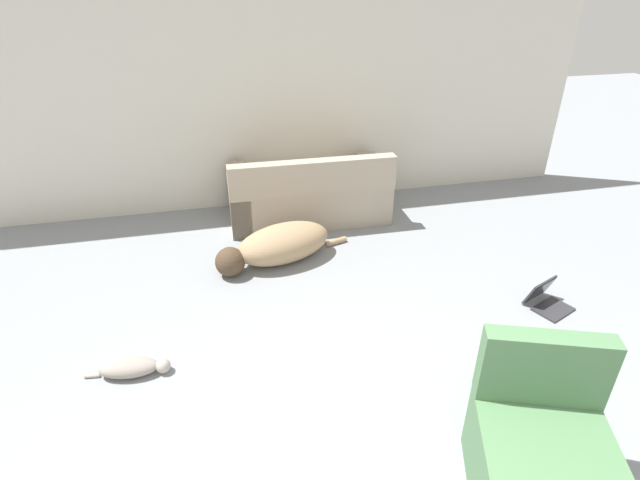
{
  "coord_description": "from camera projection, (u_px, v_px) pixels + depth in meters",
  "views": [
    {
      "loc": [
        -0.53,
        -0.8,
        2.45
      ],
      "look_at": [
        0.17,
        2.26,
        0.68
      ],
      "focal_mm": 28.0,
      "sensor_mm": 36.0,
      "label": 1
    }
  ],
  "objects": [
    {
      "name": "dog",
      "position": [
        278.0,
        245.0,
        4.57
      ],
      "size": [
        1.33,
        0.71,
        0.34
      ],
      "rotation": [
        0.0,
        0.0,
        3.44
      ],
      "color": "#A38460",
      "rests_on": "ground_plane"
    },
    {
      "name": "side_chair",
      "position": [
        540.0,
        453.0,
        2.5
      ],
      "size": [
        0.82,
        0.82,
        0.85
      ],
      "rotation": [
        0.0,
        0.0,
        5.93
      ],
      "color": "#4C754C",
      "rests_on": "ground_plane"
    },
    {
      "name": "laptop_open",
      "position": [
        545.0,
        298.0,
        4.02
      ],
      "size": [
        0.39,
        0.39,
        0.22
      ],
      "rotation": [
        0.0,
        0.0,
        0.4
      ],
      "color": "#2D2D33",
      "rests_on": "ground_plane"
    },
    {
      "name": "couch",
      "position": [
        308.0,
        196.0,
        5.3
      ],
      "size": [
        1.68,
        0.81,
        0.76
      ],
      "rotation": [
        0.0,
        0.0,
        3.12
      ],
      "color": "tan",
      "rests_on": "ground_plane"
    },
    {
      "name": "wall_back",
      "position": [
        256.0,
        90.0,
        5.18
      ],
      "size": [
        7.35,
        0.06,
        2.55
      ],
      "color": "beige",
      "rests_on": "ground_plane"
    },
    {
      "name": "cat",
      "position": [
        132.0,
        367.0,
        3.35
      ],
      "size": [
        0.57,
        0.21,
        0.12
      ],
      "rotation": [
        0.0,
        0.0,
        6.18
      ],
      "color": "gray",
      "rests_on": "ground_plane"
    }
  ]
}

